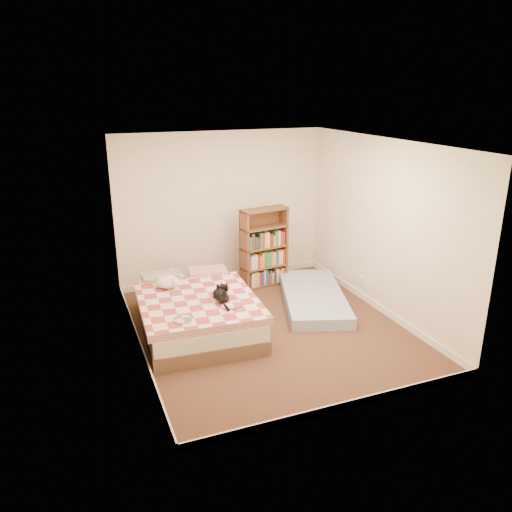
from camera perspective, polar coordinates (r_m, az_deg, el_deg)
name	(u,v)px	position (r m, az deg, el deg)	size (l,w,h in m)	color
room	(270,245)	(6.49, 1.56, 1.29)	(3.51, 4.01, 2.51)	#43291D
bed	(196,310)	(6.91, -6.89, -6.16)	(1.61, 2.14, 0.55)	brown
bookshelf	(263,256)	(8.24, 0.86, 0.01)	(0.83, 0.39, 1.31)	brown
floor_mattress	(313,297)	(7.73, 6.56, -4.69)	(0.88, 1.95, 0.18)	#7394C1
black_cat	(221,294)	(6.58, -4.08, -4.40)	(0.34, 0.68, 0.15)	black
white_dog	(168,282)	(7.05, -10.00, -2.93)	(0.35, 0.38, 0.16)	white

